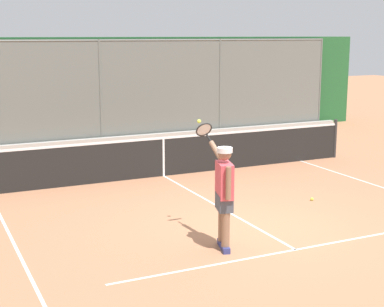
{
  "coord_description": "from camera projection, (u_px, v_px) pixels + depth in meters",
  "views": [
    {
      "loc": [
        5.28,
        8.49,
        3.38
      ],
      "look_at": [
        0.41,
        -1.83,
        1.05
      ],
      "focal_mm": 54.79,
      "sensor_mm": 36.0,
      "label": 1
    }
  ],
  "objects": [
    {
      "name": "tennis_ball_near_baseline",
      "position": [
        312.0,
        199.0,
        12.11
      ],
      "size": [
        0.07,
        0.07,
        0.07
      ],
      "primitive_type": "sphere",
      "color": "#D6E042",
      "rests_on": "ground"
    },
    {
      "name": "tennis_net",
      "position": [
        163.0,
        156.0,
        14.13
      ],
      "size": [
        10.43,
        0.09,
        1.07
      ],
      "color": "#2D2D2D",
      "rests_on": "ground"
    },
    {
      "name": "court_line_markings",
      "position": [
        306.0,
        255.0,
        9.1
      ],
      "size": [
        8.12,
        10.04,
        0.01
      ],
      "color": "white",
      "rests_on": "ground"
    },
    {
      "name": "ground_plane",
      "position": [
        257.0,
        228.0,
        10.4
      ],
      "size": [
        60.0,
        60.0,
        0.0
      ],
      "primitive_type": "plane",
      "color": "#B27551"
    },
    {
      "name": "tennis_player",
      "position": [
        224.0,
        190.0,
        9.22
      ],
      "size": [
        0.39,
        1.4,
        1.96
      ],
      "rotation": [
        0.0,
        0.0,
        -1.86
      ],
      "color": "navy",
      "rests_on": "ground"
    },
    {
      "name": "fence_backdrop",
      "position": [
        95.0,
        89.0,
        19.05
      ],
      "size": [
        20.12,
        1.37,
        3.29
      ],
      "color": "slate",
      "rests_on": "ground"
    }
  ]
}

